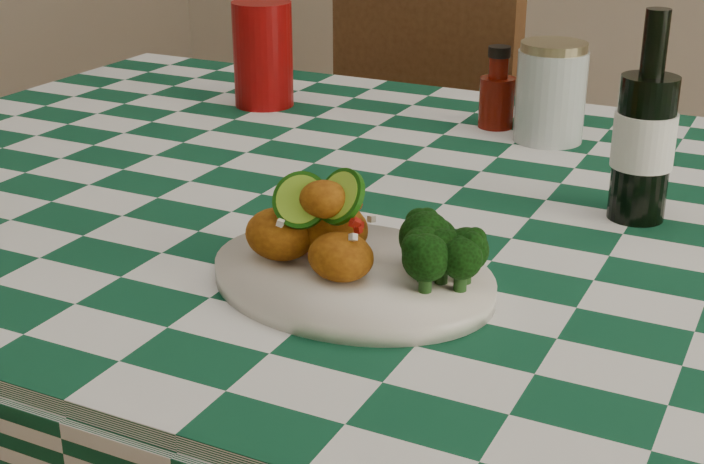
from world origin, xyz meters
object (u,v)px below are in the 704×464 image
at_px(mason_jar, 551,92).
at_px(wooden_chair_left, 364,204).
at_px(red_tumbler, 263,54).
at_px(ketchup_bottle, 497,87).
at_px(fried_chicken_pile, 328,223).
at_px(plate, 352,277).
at_px(beer_bottle, 646,117).

bearing_deg(mason_jar, wooden_chair_left, 140.46).
distance_m(red_tumbler, ketchup_bottle, 0.37).
xyz_separation_m(fried_chicken_pile, ketchup_bottle, (-0.03, 0.57, -0.00)).
bearing_deg(red_tumbler, mason_jar, 1.54).
relative_size(plate, red_tumbler, 1.76).
relative_size(ketchup_bottle, beer_bottle, 0.51).
xyz_separation_m(fried_chicken_pile, beer_bottle, (0.23, 0.30, 0.06)).
relative_size(mason_jar, wooden_chair_left, 0.14).
distance_m(red_tumbler, wooden_chair_left, 0.55).
bearing_deg(plate, ketchup_bottle, 95.23).
relative_size(plate, beer_bottle, 1.22).
bearing_deg(ketchup_bottle, plate, -84.77).
bearing_deg(ketchup_bottle, beer_bottle, -47.24).
distance_m(plate, wooden_chair_left, 1.07).
relative_size(plate, fried_chicken_pile, 2.17).
bearing_deg(red_tumbler, beer_bottle, -20.60).
relative_size(mason_jar, beer_bottle, 0.59).
xyz_separation_m(red_tumbler, beer_bottle, (0.62, -0.23, 0.03)).
xyz_separation_m(red_tumbler, ketchup_bottle, (0.36, 0.04, -0.02)).
bearing_deg(fried_chicken_pile, ketchup_bottle, 92.80).
xyz_separation_m(beer_bottle, wooden_chair_left, (-0.63, 0.63, -0.42)).
height_order(fried_chicken_pile, red_tumbler, red_tumbler).
distance_m(fried_chicken_pile, red_tumbler, 0.66).
distance_m(ketchup_bottle, beer_bottle, 0.38).
distance_m(fried_chicken_pile, ketchup_bottle, 0.58).
bearing_deg(fried_chicken_pile, wooden_chair_left, 113.72).
bearing_deg(mason_jar, ketchup_bottle, 159.88).
relative_size(red_tumbler, wooden_chair_left, 0.16).
relative_size(red_tumbler, ketchup_bottle, 1.36).
xyz_separation_m(plate, beer_bottle, (0.20, 0.30, 0.11)).
distance_m(fried_chicken_pile, mason_jar, 0.55).
relative_size(fried_chicken_pile, beer_bottle, 0.56).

